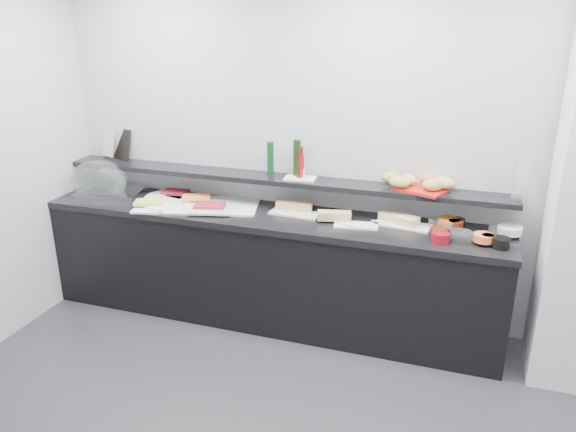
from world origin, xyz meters
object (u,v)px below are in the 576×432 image
(cloche_base, at_px, (112,192))
(carafe, at_px, (521,180))
(sandwich_plate_mid, at_px, (356,225))
(condiment_tray, at_px, (300,178))
(framed_print, at_px, (121,143))
(bread_tray, at_px, (420,189))

(cloche_base, bearing_deg, carafe, -8.55)
(cloche_base, relative_size, sandwich_plate_mid, 1.63)
(sandwich_plate_mid, height_order, carafe, carafe)
(sandwich_plate_mid, distance_m, carafe, 1.16)
(condiment_tray, xyz_separation_m, carafe, (1.57, -0.04, 0.14))
(framed_print, distance_m, condiment_tray, 1.68)
(cloche_base, xyz_separation_m, carafe, (3.20, 0.10, 0.38))
(sandwich_plate_mid, relative_size, bread_tray, 0.92)
(cloche_base, xyz_separation_m, condiment_tray, (1.63, 0.14, 0.24))
(sandwich_plate_mid, xyz_separation_m, carafe, (1.07, 0.18, 0.39))
(cloche_base, distance_m, bread_tray, 2.55)
(framed_print, height_order, condiment_tray, framed_print)
(cloche_base, relative_size, condiment_tray, 2.15)
(framed_print, bearing_deg, carafe, 20.74)
(cloche_base, bearing_deg, condiment_tray, -5.42)
(sandwich_plate_mid, bearing_deg, cloche_base, 168.21)
(sandwich_plate_mid, bearing_deg, condiment_tray, 146.64)
(cloche_base, distance_m, carafe, 3.22)
(sandwich_plate_mid, bearing_deg, carafe, -0.52)
(bread_tray, relative_size, carafe, 1.15)
(condiment_tray, height_order, bread_tray, bread_tray)
(sandwich_plate_mid, bearing_deg, bread_tray, 16.60)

